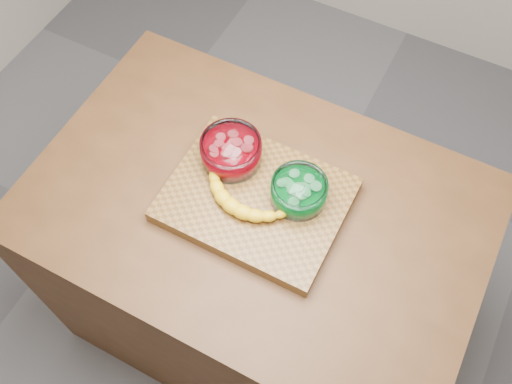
% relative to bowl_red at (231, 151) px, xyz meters
% --- Properties ---
extents(ground, '(3.50, 3.50, 0.00)m').
position_rel_bowl_red_xyz_m(ground, '(0.11, -0.07, -0.98)').
color(ground, slate).
rests_on(ground, ground).
extents(counter, '(1.20, 0.80, 0.90)m').
position_rel_bowl_red_xyz_m(counter, '(0.11, -0.07, -0.53)').
color(counter, '#4D2E17').
rests_on(counter, ground).
extents(cutting_board, '(0.45, 0.35, 0.04)m').
position_rel_bowl_red_xyz_m(cutting_board, '(0.11, -0.07, -0.06)').
color(cutting_board, brown).
rests_on(cutting_board, counter).
extents(bowl_red, '(0.16, 0.16, 0.07)m').
position_rel_bowl_red_xyz_m(bowl_red, '(0.00, 0.00, 0.00)').
color(bowl_red, white).
rests_on(bowl_red, cutting_board).
extents(bowl_green, '(0.14, 0.14, 0.07)m').
position_rel_bowl_red_xyz_m(bowl_green, '(0.21, -0.03, -0.00)').
color(bowl_green, white).
rests_on(bowl_green, cutting_board).
extents(banana, '(0.28, 0.15, 0.04)m').
position_rel_bowl_red_xyz_m(banana, '(0.09, -0.09, -0.02)').
color(banana, gold).
rests_on(banana, cutting_board).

